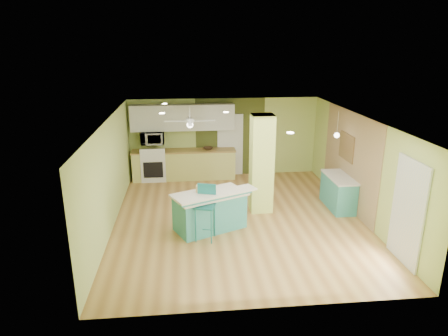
{
  "coord_description": "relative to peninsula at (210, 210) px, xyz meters",
  "views": [
    {
      "loc": [
        -1.26,
        -8.96,
        4.18
      ],
      "look_at": [
        -0.31,
        0.4,
        1.2
      ],
      "focal_mm": 32.0,
      "sensor_mm": 36.0,
      "label": 1
    }
  ],
  "objects": [
    {
      "name": "wall_left",
      "position": [
        -2.28,
        0.49,
        0.79
      ],
      "size": [
        0.01,
        7.0,
        2.5
      ],
      "primitive_type": "cube",
      "color": "#B5C96C",
      "rests_on": "floor"
    },
    {
      "name": "wall_right",
      "position": [
        3.73,
        0.49,
        0.79
      ],
      "size": [
        0.01,
        7.0,
        2.5
      ],
      "primitive_type": "cube",
      "color": "#B5C96C",
      "rests_on": "floor"
    },
    {
      "name": "peninsula",
      "position": [
        0.0,
        0.0,
        0.0
      ],
      "size": [
        2.02,
        1.63,
        1.0
      ],
      "rotation": [
        0.0,
        0.0,
        0.42
      ],
      "color": "teal",
      "rests_on": "floor"
    },
    {
      "name": "stove",
      "position": [
        -1.53,
        3.68,
        -0.0
      ],
      "size": [
        0.76,
        0.66,
        1.08
      ],
      "color": "white",
      "rests_on": "floor"
    },
    {
      "name": "fruit_bowl",
      "position": [
        0.19,
        3.68,
        0.51
      ],
      "size": [
        0.33,
        0.33,
        0.07
      ],
      "primitive_type": "imported",
      "rotation": [
        0.0,
        0.0,
        0.1
      ],
      "color": "#372516",
      "rests_on": "kitchen_run"
    },
    {
      "name": "microwave",
      "position": [
        -1.53,
        3.69,
        0.89
      ],
      "size": [
        0.7,
        0.48,
        0.39
      ],
      "primitive_type": "imported",
      "color": "white",
      "rests_on": "wall_back"
    },
    {
      "name": "pendant_lamp",
      "position": [
        3.37,
        1.24,
        1.42
      ],
      "size": [
        0.14,
        0.14,
        0.69
      ],
      "color": "white",
      "rests_on": "ceiling"
    },
    {
      "name": "bar_stool",
      "position": [
        -0.12,
        -0.44,
        0.37
      ],
      "size": [
        0.51,
        0.51,
        1.24
      ],
      "rotation": [
        0.0,
        0.0,
        -0.29
      ],
      "color": "teal",
      "rests_on": "floor"
    },
    {
      "name": "interior_door",
      "position": [
        0.92,
        3.95,
        0.54
      ],
      "size": [
        0.82,
        0.05,
        2.0
      ],
      "primitive_type": "cube",
      "color": "silver",
      "rests_on": "floor"
    },
    {
      "name": "side_counter",
      "position": [
        3.42,
        0.94,
        -0.03
      ],
      "size": [
        0.57,
        1.33,
        0.86
      ],
      "color": "teal",
      "rests_on": "floor"
    },
    {
      "name": "french_door",
      "position": [
        3.69,
        -1.81,
        0.59
      ],
      "size": [
        0.04,
        1.08,
        2.1
      ],
      "primitive_type": "cube",
      "color": "silver",
      "rests_on": "floor"
    },
    {
      "name": "wall_front",
      "position": [
        0.72,
        -3.01,
        0.79
      ],
      "size": [
        6.0,
        0.01,
        2.5
      ],
      "primitive_type": "cube",
      "color": "#B5C96C",
      "rests_on": "floor"
    },
    {
      "name": "canister",
      "position": [
        -0.25,
        0.14,
        0.49
      ],
      "size": [
        0.14,
        0.14,
        0.17
      ],
      "primitive_type": "cylinder",
      "color": "gold",
      "rests_on": "peninsula"
    },
    {
      "name": "wall_decor",
      "position": [
        3.69,
        1.29,
        1.09
      ],
      "size": [
        0.03,
        0.9,
        0.7
      ],
      "primitive_type": "cube",
      "color": "brown",
      "rests_on": "wood_panel"
    },
    {
      "name": "ceiling_fan",
      "position": [
        -0.38,
        2.49,
        1.61
      ],
      "size": [
        1.41,
        1.41,
        0.61
      ],
      "color": "silver",
      "rests_on": "ceiling"
    },
    {
      "name": "kitchen_run",
      "position": [
        -0.58,
        3.69,
        0.01
      ],
      "size": [
        3.25,
        0.63,
        0.94
      ],
      "color": "#C7C668",
      "rests_on": "floor"
    },
    {
      "name": "wood_panel",
      "position": [
        3.71,
        1.09,
        0.79
      ],
      "size": [
        0.02,
        3.4,
        2.5
      ],
      "primitive_type": "cube",
      "color": "#8F7152",
      "rests_on": "floor"
    },
    {
      "name": "ceiling",
      "position": [
        0.72,
        0.49,
        2.04
      ],
      "size": [
        6.0,
        7.0,
        0.01
      ],
      "primitive_type": "cube",
      "color": "white",
      "rests_on": "wall_back"
    },
    {
      "name": "floor",
      "position": [
        0.72,
        0.49,
        -0.47
      ],
      "size": [
        6.0,
        7.0,
        0.01
      ],
      "primitive_type": "cube",
      "color": "#9D6B37",
      "rests_on": "ground"
    },
    {
      "name": "column",
      "position": [
        1.37,
        0.99,
        0.79
      ],
      "size": [
        0.55,
        0.55,
        2.5
      ],
      "primitive_type": "cube",
      "color": "#D0E469",
      "rests_on": "floor"
    },
    {
      "name": "wall_back",
      "position": [
        0.72,
        4.0,
        0.79
      ],
      "size": [
        6.0,
        0.01,
        2.5
      ],
      "primitive_type": "cube",
      "color": "#B5C96C",
      "rests_on": "floor"
    },
    {
      "name": "olive_accent",
      "position": [
        0.92,
        3.98,
        0.79
      ],
      "size": [
        2.2,
        0.02,
        2.5
      ],
      "primitive_type": "cube",
      "color": "#444B1E",
      "rests_on": "floor"
    },
    {
      "name": "upper_cabinets",
      "position": [
        -0.58,
        3.81,
        1.49
      ],
      "size": [
        3.2,
        0.34,
        0.8
      ],
      "primitive_type": "cube",
      "color": "silver",
      "rests_on": "wall_back"
    }
  ]
}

